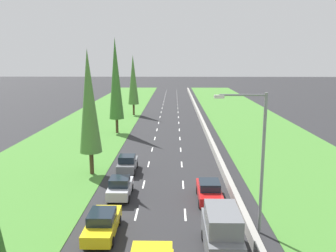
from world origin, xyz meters
TOP-DOWN VIEW (x-y plane):
  - ground_plane at (0.00, 60.00)m, footprint 300.00×300.00m
  - grass_verge_left at (-12.65, 60.00)m, footprint 14.00×140.00m
  - grass_verge_right at (14.35, 60.00)m, footprint 14.00×140.00m
  - median_barrier at (5.70, 60.00)m, footprint 0.44×120.00m
  - lane_markings at (0.00, 60.00)m, footprint 3.64×116.00m
  - grey_van_right_lane at (3.63, 15.89)m, footprint 1.96×4.90m
  - yellow_sedan_left_lane at (-3.55, 17.96)m, footprint 1.82×4.50m
  - silver_hatchback_left_lane at (-3.38, 24.16)m, footprint 1.74×3.90m
  - grey_hatchback_left_lane at (-3.64, 30.50)m, footprint 1.74×3.90m
  - red_sedan_right_lane at (3.69, 23.55)m, footprint 1.82×4.50m
  - poplar_tree_second at (-7.00, 29.80)m, footprint 2.10×2.10m
  - poplar_tree_third at (-7.59, 48.55)m, footprint 2.15×2.15m
  - poplar_tree_fourth at (-7.01, 65.25)m, footprint 2.09×2.09m
  - street_light_mast at (6.07, 18.53)m, footprint 3.20×0.28m

SIDE VIEW (x-z plane):
  - ground_plane at x=0.00m, z-range 0.00..0.00m
  - lane_markings at x=0.00m, z-range 0.00..0.01m
  - grass_verge_left at x=-12.65m, z-range 0.00..0.04m
  - grass_verge_right at x=14.35m, z-range 0.00..0.04m
  - median_barrier at x=5.70m, z-range 0.00..0.85m
  - yellow_sedan_left_lane at x=-3.55m, z-range -0.01..1.63m
  - red_sedan_right_lane at x=3.69m, z-range -0.01..1.63m
  - silver_hatchback_left_lane at x=-3.38m, z-range -0.02..1.70m
  - grey_hatchback_left_lane at x=-3.64m, z-range -0.02..1.70m
  - grey_van_right_lane at x=3.63m, z-range -0.01..2.81m
  - street_light_mast at x=6.07m, z-range 0.73..9.73m
  - poplar_tree_fourth at x=-7.01m, z-range 1.05..12.72m
  - poplar_tree_second at x=-7.00m, z-range 1.05..12.97m
  - poplar_tree_third at x=-7.59m, z-range 1.05..15.08m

